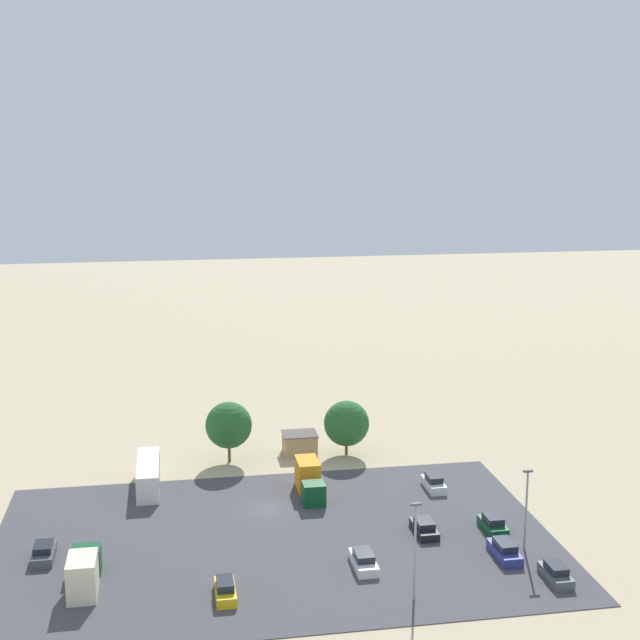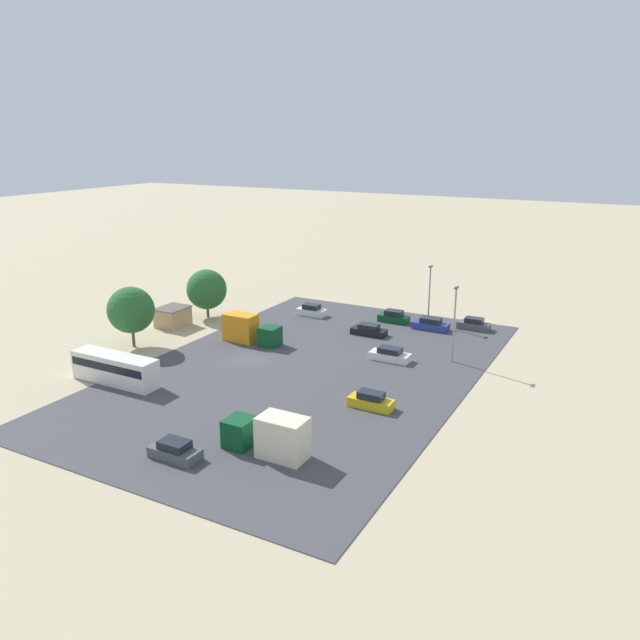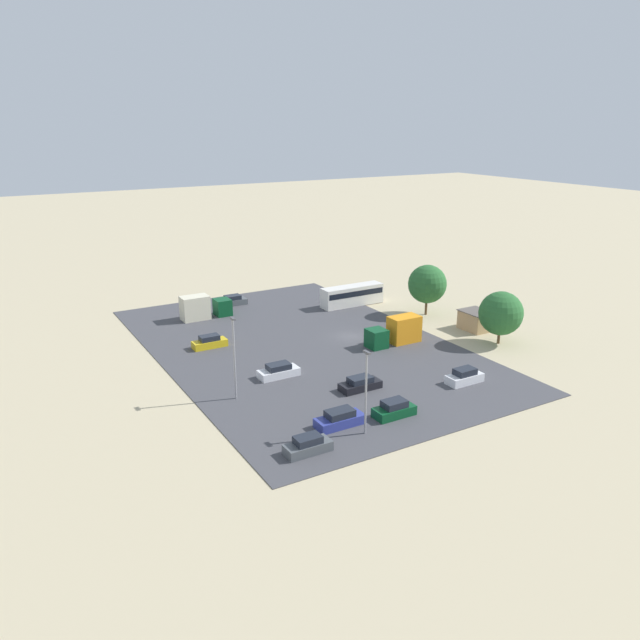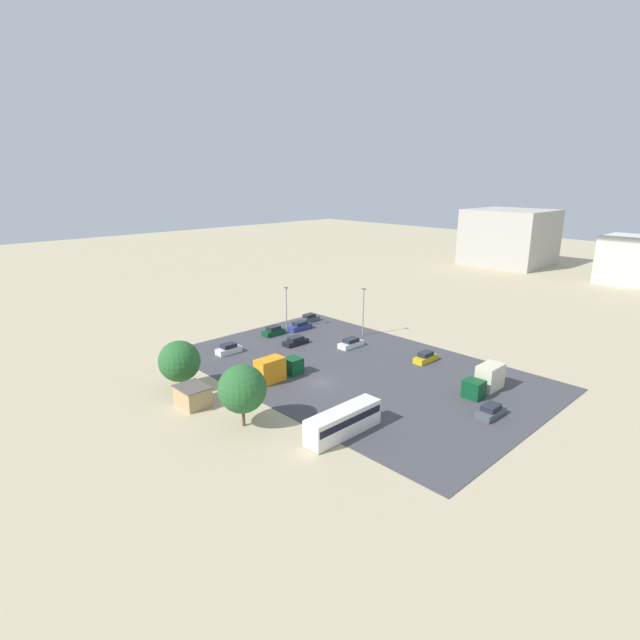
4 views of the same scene
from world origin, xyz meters
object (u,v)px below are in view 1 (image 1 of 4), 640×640
object	(u,v)px
parked_car_7	(225,590)
parked_truck_0	(309,480)
shed_building	(300,443)
parked_car_6	(424,528)
bus	(148,474)
parked_truck_1	(84,572)
parked_car_5	(556,574)
parked_car_4	(434,483)
parked_car_2	(44,553)
parked_car_3	(364,561)
parked_car_0	(505,551)
parked_car_1	(493,525)

from	to	relation	value
parked_car_7	parked_truck_0	distance (m)	23.83
shed_building	parked_car_6	distance (m)	26.52
bus	parked_truck_1	xyz separation A→B (m)	(5.14, 22.37, -0.06)
bus	parked_truck_1	bearing A→B (deg)	77.05
bus	parked_truck_0	world-z (taller)	parked_truck_0
shed_building	parked_car_5	distance (m)	40.37
shed_building	parked_car_4	world-z (taller)	shed_building
parked_car_2	parked_car_7	world-z (taller)	parked_car_7
parked_car_5	parked_car_3	bearing A→B (deg)	161.87
parked_car_7	parked_truck_1	distance (m)	12.59
shed_building	parked_car_0	size ratio (longest dim) A/B	0.90
shed_building	parked_car_1	bearing A→B (deg)	121.52
parked_car_5	parked_truck_1	distance (m)	41.61
parked_car_2	parked_truck_0	world-z (taller)	parked_truck_0
parked_car_3	parked_truck_1	bearing A→B (deg)	-0.59
parked_car_0	parked_car_7	xyz separation A→B (m)	(26.34, 2.99, -0.01)
parked_car_2	parked_truck_1	bearing A→B (deg)	-56.34
parked_car_0	parked_car_2	bearing A→B (deg)	-9.24
parked_car_1	parked_car_7	world-z (taller)	parked_car_1
parked_car_0	parked_car_6	xyz separation A→B (m)	(5.98, -6.29, -0.08)
parked_car_7	parked_truck_1	world-z (taller)	parked_truck_1
parked_car_6	parked_car_4	bearing A→B (deg)	-111.52
parked_car_1	parked_car_4	size ratio (longest dim) A/B	0.99
shed_building	parked_car_7	bearing A→B (deg)	71.40
bus	parked_car_7	size ratio (longest dim) A/B	2.34
parked_car_6	parked_truck_0	distance (m)	15.47
parked_car_4	parked_truck_1	distance (m)	40.25
parked_car_4	parked_car_7	xyz separation A→B (m)	(24.64, 20.11, -0.03)
parked_car_3	parked_car_2	bearing A→B (deg)	-12.77
bus	parked_car_2	size ratio (longest dim) A/B	2.39
parked_car_3	parked_truck_0	size ratio (longest dim) A/B	0.62
parked_car_1	parked_truck_0	distance (m)	20.92
parked_car_3	parked_truck_1	world-z (taller)	parked_truck_1
parked_car_1	parked_truck_0	xyz separation A→B (m)	(16.61, -12.68, 0.88)
shed_building	parked_car_2	xyz separation A→B (m)	(27.80, 24.37, -0.60)
parked_truck_1	parked_car_0	bearing A→B (deg)	-0.87
parked_car_6	parked_car_3	bearing A→B (deg)	38.51
parked_car_2	parked_car_7	xyz separation A→B (m)	(-16.27, 9.91, 0.02)
shed_building	parked_truck_0	world-z (taller)	parked_truck_0
shed_building	parked_car_1	distance (m)	30.12
parked_car_5	parked_car_1	bearing A→B (deg)	100.10
parked_car_6	parked_car_1	bearing A→B (deg)	174.47
parked_car_3	shed_building	bearing A→B (deg)	-87.54
parked_car_4	parked_car_7	distance (m)	31.80
parked_car_2	parked_car_6	size ratio (longest dim) A/B	0.94
parked_car_7	parked_car_1	bearing A→B (deg)	17.51
parked_car_6	parked_car_0	bearing A→B (deg)	133.53
parked_car_5	parked_truck_1	bearing A→B (deg)	172.27
parked_car_1	parked_car_5	world-z (taller)	parked_car_1
parked_car_2	parked_car_6	xyz separation A→B (m)	(-36.63, 0.64, -0.05)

